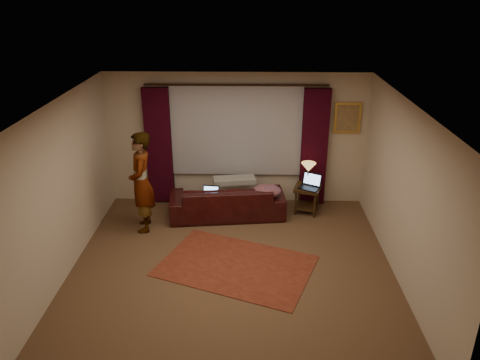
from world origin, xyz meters
name	(u,v)px	position (x,y,z in m)	size (l,w,h in m)	color
floor	(232,269)	(0.00, 0.00, -0.01)	(5.00, 5.00, 0.01)	brown
ceiling	(230,106)	(0.00, 0.00, 2.60)	(5.00, 5.00, 0.02)	silver
wall_back	(236,139)	(0.00, 2.50, 1.30)	(5.00, 0.02, 2.60)	beige
wall_front	(220,303)	(0.00, -2.50, 1.30)	(5.00, 0.02, 2.60)	beige
wall_left	(60,192)	(-2.50, 0.00, 1.30)	(0.02, 5.00, 2.60)	beige
wall_right	(405,195)	(2.50, 0.00, 1.30)	(0.02, 5.00, 2.60)	beige
sheer_curtain	(236,130)	(0.00, 2.44, 1.50)	(2.50, 0.05, 1.80)	#9F9FA7
drape_left	(159,146)	(-1.50, 2.39, 1.18)	(0.50, 0.14, 2.30)	black
drape_right	(314,148)	(1.50, 2.39, 1.18)	(0.50, 0.14, 2.30)	black
curtain_rod	(236,85)	(0.00, 2.39, 2.38)	(0.04, 0.04, 3.40)	black
picture_frame	(347,118)	(2.10, 2.47, 1.75)	(0.50, 0.04, 0.60)	gold
sofa	(227,195)	(-0.16, 1.82, 0.43)	(2.15, 0.93, 0.87)	black
throw_blanket	(234,169)	(-0.03, 2.04, 0.87)	(0.80, 0.32, 0.09)	gray
clothing_pile	(267,191)	(0.59, 1.74, 0.55)	(0.53, 0.41, 0.23)	#7B4858
laptop_sofa	(210,194)	(-0.46, 1.61, 0.54)	(0.30, 0.33, 0.22)	black
area_rug	(236,266)	(0.06, 0.09, 0.01)	(2.30, 1.54, 0.01)	maroon
end_table	(307,199)	(1.37, 1.99, 0.27)	(0.47, 0.47, 0.54)	black
tiffany_lamp	(308,174)	(1.37, 2.08, 0.76)	(0.28, 0.28, 0.44)	olive
laptop_table	(309,182)	(1.38, 1.90, 0.67)	(0.37, 0.40, 0.27)	black
person	(141,182)	(-1.62, 1.27, 0.91)	(0.53, 0.53, 1.81)	gray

